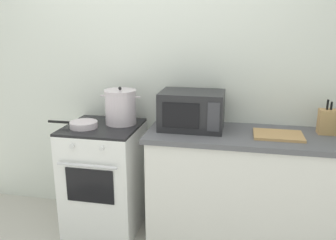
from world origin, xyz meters
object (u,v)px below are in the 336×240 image
at_px(stove, 105,177).
at_px(frying_pan, 83,124).
at_px(microwave, 192,110).
at_px(knife_block, 327,122).
at_px(cutting_board, 278,135).
at_px(stock_pot, 121,107).

bearing_deg(stove, frying_pan, -149.38).
bearing_deg(microwave, frying_pan, -169.71).
xyz_separation_m(stove, knife_block, (1.76, 0.14, 0.56)).
bearing_deg(cutting_board, stove, -179.95).
bearing_deg(stock_pot, stove, -143.86).
height_order(stove, knife_block, knife_block).
height_order(microwave, knife_block, microwave).
bearing_deg(frying_pan, knife_block, 6.61).
height_order(microwave, cutting_board, microwave).
bearing_deg(microwave, cutting_board, -6.72).
relative_size(stock_pot, cutting_board, 0.97).
distance_m(stove, microwave, 0.96).
height_order(frying_pan, knife_block, knife_block).
height_order(stove, microwave, microwave).
height_order(frying_pan, microwave, microwave).
xyz_separation_m(stove, frying_pan, (-0.13, -0.08, 0.48)).
bearing_deg(knife_block, cutting_board, -159.02).
relative_size(stove, stock_pot, 2.64).
distance_m(stock_pot, knife_block, 1.63).
bearing_deg(stock_pot, frying_pan, -146.53).
distance_m(stove, knife_block, 1.85).
height_order(stock_pot, knife_block, stock_pot).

